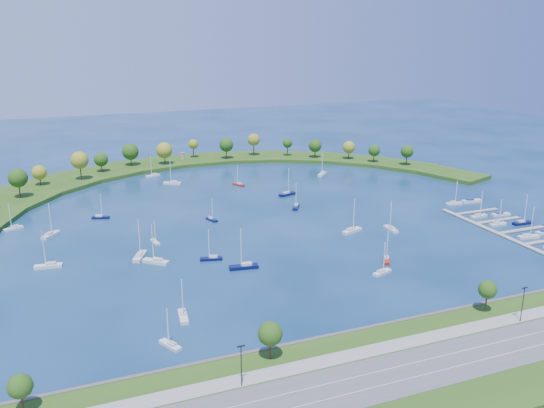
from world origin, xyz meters
name	(u,v)px	position (x,y,z in m)	size (l,w,h in m)	color
ground	(266,217)	(0.00, 0.00, 0.00)	(700.00, 700.00, 0.00)	#082A48
south_shoreline	(448,361)	(0.03, -122.88, 1.00)	(420.00, 43.10, 11.60)	#274C14
breakwater	(139,197)	(-46.33, 48.72, 0.99)	(286.74, 247.64, 2.00)	#274C14
breakwater_trees	(174,157)	(-19.98, 88.29, 10.42)	(240.03, 91.49, 15.06)	#382314
harbor_tower	(183,156)	(-8.74, 117.26, 4.31)	(2.60, 2.60, 4.50)	gray
dock_system	(525,236)	(85.30, -61.00, 0.35)	(24.28, 82.00, 1.60)	gray
moored_boat_0	(13,228)	(-100.78, 22.69, 0.88)	(7.84, 5.00, 11.20)	silver
moored_boat_1	(352,230)	(25.20, -30.75, 0.96)	(9.71, 5.69, 13.78)	silver
moored_boat_2	(386,259)	(21.57, -61.68, 0.89)	(5.82, 7.65, 11.25)	maroon
moored_boat_3	(155,241)	(-50.30, -13.69, 0.84)	(2.73, 6.59, 9.40)	silver
moored_boat_4	(322,173)	(56.43, 58.43, 0.95)	(8.25, 8.44, 13.56)	silver
moored_boat_5	(173,182)	(-25.35, 69.88, 0.96)	(9.40, 6.85, 13.69)	silver
moored_boat_6	(296,206)	(17.76, 7.43, 0.91)	(6.27, 8.22, 12.10)	#090E39
moored_boat_7	(48,265)	(-88.46, -24.07, 0.95)	(9.28, 3.60, 13.30)	silver
moored_boat_8	(101,217)	(-66.47, 24.48, 0.88)	(7.71, 4.36, 10.92)	#090E39
moored_boat_9	(212,219)	(-22.87, 4.23, 0.85)	(3.88, 6.75, 9.58)	#090E39
moored_boat_10	(287,193)	(22.20, 28.09, 0.95)	(9.51, 5.08, 13.47)	#090E39
moored_boat_11	(244,266)	(-26.86, -49.39, 0.99)	(10.19, 4.17, 14.55)	#090E39
moored_boat_12	(170,344)	(-60.76, -90.05, 0.86)	(4.89, 7.25, 10.44)	silver
moored_boat_13	(211,258)	(-35.07, -38.04, 0.89)	(8.15, 3.98, 11.54)	#090E39
moored_boat_14	(153,175)	(-31.99, 90.02, 0.89)	(8.17, 4.35, 11.56)	silver
moored_boat_15	(51,234)	(-86.96, 8.70, 0.95)	(7.62, 8.65, 13.30)	silver
moored_boat_16	(156,261)	(-53.73, -33.74, 0.97)	(9.00, 8.32, 14.10)	silver
moored_boat_17	(183,315)	(-54.18, -76.17, 0.91)	(3.30, 8.45, 12.09)	silver
moored_boat_18	(239,184)	(5.97, 54.53, 0.87)	(5.13, 7.33, 10.60)	maroon
moored_boat_19	(391,228)	(41.05, -34.43, 0.91)	(2.52, 8.37, 12.22)	silver
moored_boat_20	(140,255)	(-58.12, -26.74, 0.98)	(6.56, 9.88, 14.19)	silver
moored_boat_21	(382,271)	(14.31, -70.47, 0.88)	(7.75, 4.33, 10.98)	silver
docked_boat_4	(528,236)	(85.51, -62.18, 0.93)	(8.98, 3.71, 12.80)	silver
docked_boat_6	(498,223)	(85.53, -45.65, 0.88)	(7.60, 2.26, 11.11)	silver
docked_boat_7	(522,222)	(96.01, -48.37, 0.93)	(8.80, 2.99, 12.73)	#090E39
docked_boat_8	(479,215)	(85.52, -34.23, 0.90)	(8.12, 2.81, 11.73)	silver
docked_boat_9	(501,214)	(95.98, -35.89, 0.63)	(8.58, 3.24, 1.71)	silver
docked_boat_10	(454,203)	(87.93, -14.74, 0.89)	(7.95, 3.25, 11.34)	silver
docked_boat_11	(471,201)	(97.86, -14.81, 0.74)	(10.06, 3.54, 2.01)	silver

